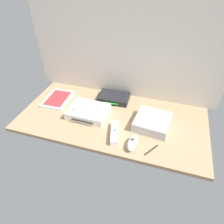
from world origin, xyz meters
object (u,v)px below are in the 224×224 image
at_px(stylus_pen, 151,150).
at_px(remote_classic_pad, 89,107).
at_px(network_router, 114,98).
at_px(remote_nunchuk, 133,143).
at_px(mini_computer, 152,122).
at_px(game_console, 88,112).
at_px(remote_wand, 115,133).
at_px(game_case, 58,99).

bearing_deg(stylus_pen, remote_classic_pad, 156.96).
bearing_deg(network_router, remote_classic_pad, -118.61).
bearing_deg(remote_nunchuk, mini_computer, 70.72).
xyz_separation_m(mini_computer, stylus_pen, (0.02, -0.16, -0.02)).
relative_size(game_console, stylus_pen, 2.35).
bearing_deg(mini_computer, remote_nunchuk, -112.31).
relative_size(remote_classic_pad, stylus_pen, 1.72).
bearing_deg(remote_wand, remote_classic_pad, 134.33).
distance_m(game_case, network_router, 0.34).
relative_size(mini_computer, remote_wand, 1.23).
bearing_deg(mini_computer, remote_wand, -144.62).
distance_m(network_router, remote_nunchuk, 0.38).
bearing_deg(network_router, game_console, -119.49).
distance_m(game_console, stylus_pen, 0.40).
distance_m(remote_classic_pad, stylus_pen, 0.40).
distance_m(game_case, remote_wand, 0.45).
height_order(network_router, remote_classic_pad, remote_classic_pad).
height_order(mini_computer, remote_classic_pad, remote_classic_pad).
bearing_deg(remote_classic_pad, game_case, 154.30).
bearing_deg(game_case, network_router, 14.81).
relative_size(game_console, mini_computer, 1.13).
xyz_separation_m(network_router, remote_nunchuk, (0.19, -0.33, 0.00)).
relative_size(network_router, stylus_pen, 2.05).
height_order(remote_wand, stylus_pen, remote_wand).
height_order(remote_classic_pad, stylus_pen, remote_classic_pad).
relative_size(game_console, remote_classic_pad, 1.37).
relative_size(network_router, remote_nunchuk, 1.81).
distance_m(remote_wand, stylus_pen, 0.19).
distance_m(mini_computer, remote_classic_pad, 0.34).
height_order(game_case, remote_nunchuk, remote_nunchuk).
bearing_deg(game_console, remote_classic_pad, 38.05).
distance_m(mini_computer, network_router, 0.30).
distance_m(game_console, mini_computer, 0.35).
bearing_deg(remote_wand, remote_nunchuk, -37.47).
height_order(mini_computer, network_router, mini_computer).
xyz_separation_m(remote_wand, remote_classic_pad, (-0.18, 0.11, 0.04)).
xyz_separation_m(game_console, remote_nunchuk, (0.28, -0.15, -0.00)).
xyz_separation_m(network_router, remote_classic_pad, (-0.09, -0.17, 0.04)).
bearing_deg(game_case, game_console, -20.87).
height_order(game_console, remote_nunchuk, remote_nunchuk).
bearing_deg(network_router, remote_nunchuk, -62.29).
bearing_deg(network_router, mini_computer, -35.61).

